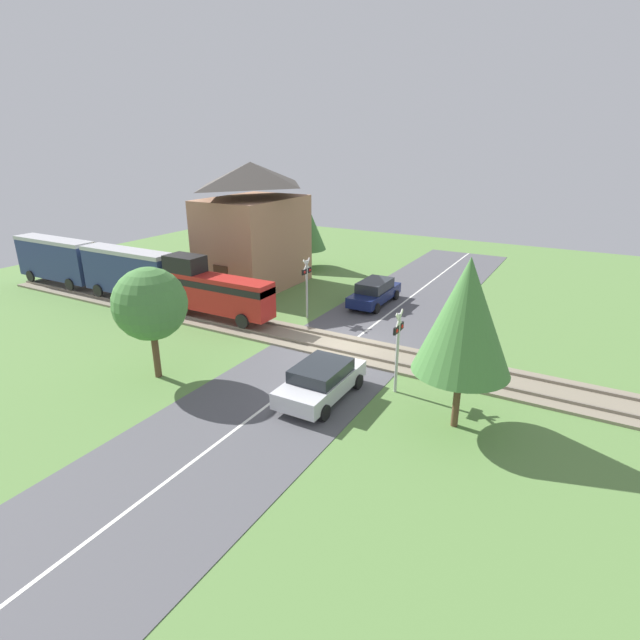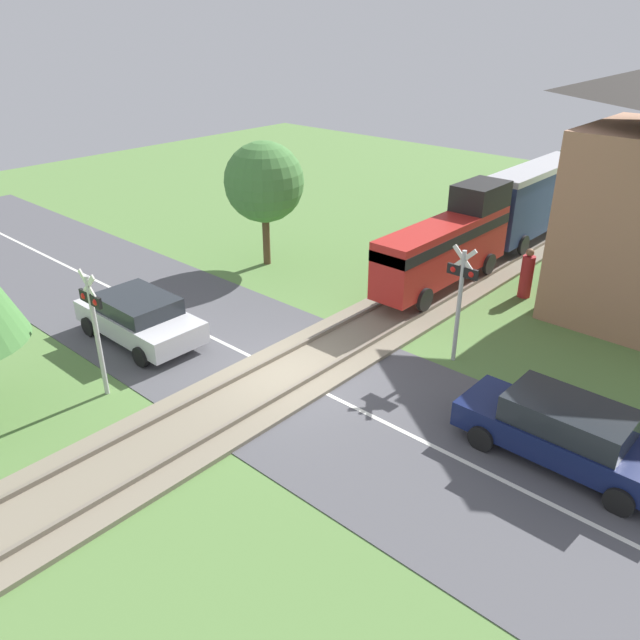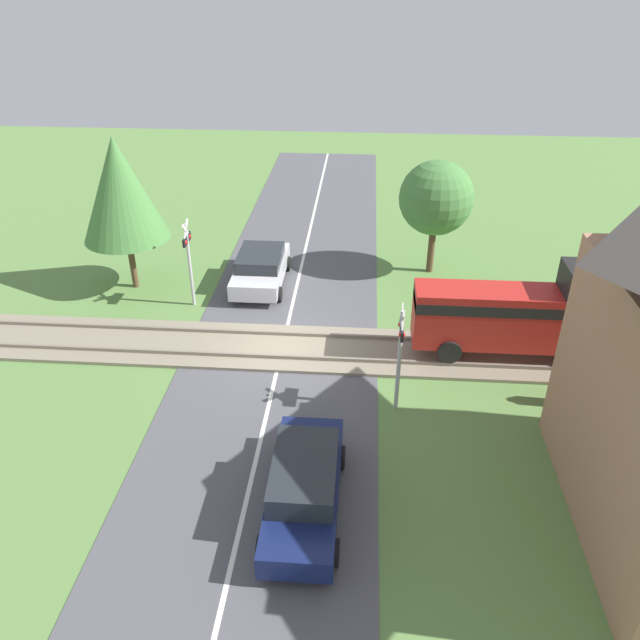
{
  "view_description": "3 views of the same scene",
  "coord_description": "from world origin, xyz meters",
  "px_view_note": "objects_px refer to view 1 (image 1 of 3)",
  "views": [
    {
      "loc": [
        -19.53,
        -9.77,
        9.36
      ],
      "look_at": [
        0.0,
        1.28,
        1.2
      ],
      "focal_mm": 28.0,
      "sensor_mm": 36.0,
      "label": 1
    },
    {
      "loc": [
        10.25,
        -10.11,
        8.81
      ],
      "look_at": [
        0.0,
        1.28,
        1.2
      ],
      "focal_mm": 35.0,
      "sensor_mm": 36.0,
      "label": 2
    },
    {
      "loc": [
        17.46,
        2.6,
        11.46
      ],
      "look_at": [
        0.0,
        1.28,
        1.2
      ],
      "focal_mm": 35.0,
      "sensor_mm": 36.0,
      "label": 3
    }
  ],
  "objects_px": {
    "station_building": "(253,228)",
    "pedestrian_by_station": "(225,292)",
    "crossing_signal_east_approach": "(307,280)",
    "train": "(126,272)",
    "crossing_signal_west_approach": "(398,341)",
    "car_near_crossing": "(321,380)",
    "car_far_side": "(375,292)"
  },
  "relations": [
    {
      "from": "car_far_side",
      "to": "station_building",
      "type": "relative_size",
      "value": 0.57
    },
    {
      "from": "crossing_signal_east_approach",
      "to": "station_building",
      "type": "relative_size",
      "value": 0.42
    },
    {
      "from": "station_building",
      "to": "pedestrian_by_station",
      "type": "distance_m",
      "value": 5.5
    },
    {
      "from": "crossing_signal_west_approach",
      "to": "pedestrian_by_station",
      "type": "relative_size",
      "value": 1.94
    },
    {
      "from": "crossing_signal_west_approach",
      "to": "pedestrian_by_station",
      "type": "bearing_deg",
      "value": 67.93
    },
    {
      "from": "car_far_side",
      "to": "crossing_signal_east_approach",
      "type": "relative_size",
      "value": 1.36
    },
    {
      "from": "car_far_side",
      "to": "crossing_signal_east_approach",
      "type": "bearing_deg",
      "value": 150.53
    },
    {
      "from": "train",
      "to": "station_building",
      "type": "distance_m",
      "value": 8.35
    },
    {
      "from": "car_near_crossing",
      "to": "station_building",
      "type": "relative_size",
      "value": 0.53
    },
    {
      "from": "station_building",
      "to": "pedestrian_by_station",
      "type": "relative_size",
      "value": 4.62
    },
    {
      "from": "car_near_crossing",
      "to": "car_far_side",
      "type": "relative_size",
      "value": 0.92
    },
    {
      "from": "crossing_signal_west_approach",
      "to": "pedestrian_by_station",
      "type": "distance_m",
      "value": 13.94
    },
    {
      "from": "train",
      "to": "crossing_signal_west_approach",
      "type": "bearing_deg",
      "value": -98.84
    },
    {
      "from": "train",
      "to": "crossing_signal_west_approach",
      "type": "relative_size",
      "value": 6.04
    },
    {
      "from": "car_far_side",
      "to": "station_building",
      "type": "height_order",
      "value": "station_building"
    },
    {
      "from": "crossing_signal_east_approach",
      "to": "station_building",
      "type": "height_order",
      "value": "station_building"
    },
    {
      "from": "car_near_crossing",
      "to": "pedestrian_by_station",
      "type": "xyz_separation_m",
      "value": [
        7.08,
        10.58,
        0.04
      ]
    },
    {
      "from": "train",
      "to": "crossing_signal_east_approach",
      "type": "bearing_deg",
      "value": -75.31
    },
    {
      "from": "station_building",
      "to": "train",
      "type": "bearing_deg",
      "value": 146.84
    },
    {
      "from": "train",
      "to": "car_near_crossing",
      "type": "xyz_separation_m",
      "value": [
        -4.72,
        -16.04,
        -1.13
      ]
    },
    {
      "from": "train",
      "to": "crossing_signal_east_approach",
      "type": "height_order",
      "value": "train"
    },
    {
      "from": "crossing_signal_east_approach",
      "to": "car_far_side",
      "type": "bearing_deg",
      "value": -29.47
    },
    {
      "from": "car_near_crossing",
      "to": "crossing_signal_east_approach",
      "type": "xyz_separation_m",
      "value": [
        7.57,
        5.17,
        1.39
      ]
    },
    {
      "from": "station_building",
      "to": "pedestrian_by_station",
      "type": "height_order",
      "value": "station_building"
    },
    {
      "from": "crossing_signal_west_approach",
      "to": "station_building",
      "type": "relative_size",
      "value": 0.42
    },
    {
      "from": "station_building",
      "to": "pedestrian_by_station",
      "type": "bearing_deg",
      "value": -166.85
    },
    {
      "from": "crossing_signal_west_approach",
      "to": "station_building",
      "type": "bearing_deg",
      "value": 55.26
    },
    {
      "from": "station_building",
      "to": "crossing_signal_east_approach",
      "type": "bearing_deg",
      "value": -121.41
    },
    {
      "from": "crossing_signal_east_approach",
      "to": "station_building",
      "type": "xyz_separation_m",
      "value": [
        3.93,
        6.44,
        1.76
      ]
    },
    {
      "from": "car_near_crossing",
      "to": "crossing_signal_west_approach",
      "type": "distance_m",
      "value": 3.26
    },
    {
      "from": "car_near_crossing",
      "to": "station_building",
      "type": "xyz_separation_m",
      "value": [
        11.5,
        11.61,
        3.15
      ]
    },
    {
      "from": "car_near_crossing",
      "to": "pedestrian_by_station",
      "type": "relative_size",
      "value": 2.44
    }
  ]
}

